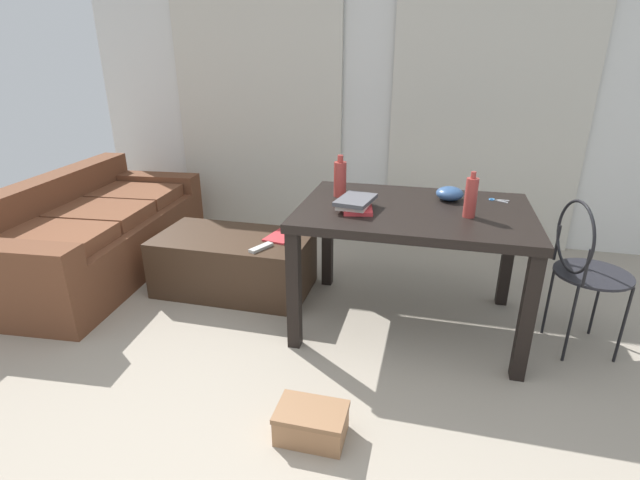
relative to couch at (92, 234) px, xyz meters
The scene contains 15 objects.
ground_plane 1.97m from the couch, 15.97° to the right, with size 7.24×7.24×0.00m, color gray.
wall_back 2.54m from the couch, 36.10° to the left, with size 5.14×0.10×2.62m, color silver.
curtains 2.43m from the couch, 34.38° to the left, with size 3.51×0.03×2.26m.
couch is the anchor object (origin of this frame).
coffee_table 1.19m from the couch, ahead, with size 1.05×0.58×0.40m.
craft_table 2.44m from the couch, ahead, with size 1.30×0.91×0.75m.
wire_chair 3.33m from the couch, ahead, with size 0.40×0.42×0.87m.
bottle_near 2.03m from the couch, ahead, with size 0.08×0.08×0.25m.
bottle_far 2.78m from the couch, ahead, with size 0.07×0.07×0.25m.
bowl 2.65m from the couch, ahead, with size 0.16×0.16×0.08m, color #2D4C7A.
book_stack 2.17m from the couch, ahead, with size 0.22×0.29×0.07m.
scissors 2.91m from the couch, ahead, with size 0.12×0.08×0.00m.
tv_remote_primary 1.48m from the couch, ahead, with size 0.05×0.18×0.02m, color #B7B7B2.
magazine 1.53m from the couch, ahead, with size 0.17×0.30×0.01m, color red.
shoebox 2.45m from the couch, 31.64° to the right, with size 0.31×0.20×0.15m.
Camera 1 is at (0.63, -1.20, 1.58)m, focal length 26.57 mm.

